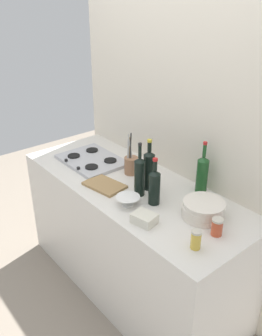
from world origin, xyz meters
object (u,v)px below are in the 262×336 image
wine_bottle_mid_right (154,186)px  mixing_bowl (128,201)px  stovetop_hob (92,160)px  plate_stack (203,209)px  cutting_board (105,185)px  butter_dish (144,218)px  utensil_crock (131,165)px  condiment_jar_front (217,227)px  wine_bottle_mid_left (202,174)px  condiment_jar_rear (196,239)px  wine_bottle_leftmost (149,169)px  wine_bottle_rightmost (140,176)px

wine_bottle_mid_right → mixing_bowl: size_ratio=2.05×
stovetop_hob → wine_bottle_mid_right: wine_bottle_mid_right is taller
plate_stack → cutting_board: bearing=-160.1°
butter_dish → utensil_crock: (-0.52, 0.33, 0.04)m
plate_stack → condiment_jar_front: bearing=-24.6°
wine_bottle_mid_right → wine_bottle_mid_left: bearing=72.2°
condiment_jar_front → condiment_jar_rear: size_ratio=0.93×
wine_bottle_leftmost → cutting_board: (-0.21, -0.21, -0.13)m
wine_bottle_rightmost → condiment_jar_front: bearing=4.8°
stovetop_hob → wine_bottle_leftmost: (0.58, 0.06, 0.13)m
wine_bottle_leftmost → stovetop_hob: bearing=-173.8°
wine_bottle_mid_left → cutting_board: wine_bottle_mid_left is taller
utensil_crock → cutting_board: size_ratio=1.14×
stovetop_hob → wine_bottle_leftmost: size_ratio=1.41×
butter_dish → condiment_jar_front: (0.33, 0.23, 0.02)m
wine_bottle_mid_right → mixing_bowl: (-0.08, -0.14, -0.09)m
stovetop_hob → butter_dish: butter_dish is taller
mixing_bowl → condiment_jar_front: size_ratio=1.49×
wine_bottle_mid_right → butter_dish: (0.12, -0.18, -0.09)m
wine_bottle_rightmost → condiment_jar_rear: (0.59, -0.13, -0.08)m
stovetop_hob → butter_dish: (0.86, -0.22, 0.02)m
wine_bottle_mid_left → mixing_bowl: 0.50m
stovetop_hob → condiment_jar_rear: 1.20m
plate_stack → butter_dish: (-0.17, -0.30, -0.02)m
butter_dish → wine_bottle_leftmost: bearing=134.6°
mixing_bowl → cutting_board: mixing_bowl is taller
plate_stack → utensil_crock: 0.69m
wine_bottle_rightmost → mixing_bowl: size_ratio=2.39×
wine_bottle_mid_right → condiment_jar_rear: 0.47m
wine_bottle_rightmost → butter_dish: wine_bottle_rightmost is taller
wine_bottle_mid_left → stovetop_hob: bearing=-161.4°
condiment_jar_rear → condiment_jar_front: bearing=90.9°
mixing_bowl → wine_bottle_mid_right: bearing=59.8°
wine_bottle_mid_left → butter_dish: wine_bottle_mid_left is taller
stovetop_hob → condiment_jar_front: 1.19m
wine_bottle_rightmost → cutting_board: size_ratio=1.34×
plate_stack → cutting_board: (-0.65, -0.24, -0.04)m
mixing_bowl → condiment_jar_front: 0.56m
stovetop_hob → wine_bottle_mid_left: (0.84, 0.28, 0.12)m
wine_bottle_mid_left → plate_stack: bearing=-46.6°
wine_bottle_mid_right → condiment_jar_rear: bearing=-15.7°
stovetop_hob → condiment_jar_rear: (1.19, -0.16, 0.04)m
utensil_crock → wine_bottle_mid_right: bearing=-20.0°
condiment_jar_rear → wine_bottle_leftmost: bearing=159.8°
wine_bottle_mid_right → cutting_board: size_ratio=1.15×
butter_dish → condiment_jar_front: condiment_jar_front is taller
wine_bottle_mid_left → wine_bottle_leftmost: bearing=-139.9°
wine_bottle_mid_left → condiment_jar_rear: wine_bottle_mid_left is taller
stovetop_hob → condiment_jar_front: size_ratio=4.92×
wine_bottle_leftmost → cutting_board: 0.32m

